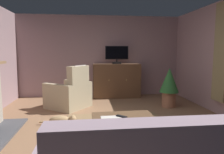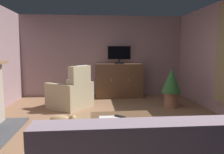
% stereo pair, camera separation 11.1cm
% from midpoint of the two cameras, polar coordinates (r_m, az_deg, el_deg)
% --- Properties ---
extents(ground_plane, '(5.72, 6.71, 0.04)m').
position_cam_midpoint_polar(ground_plane, '(3.92, 0.43, -14.72)').
color(ground_plane, '#936B4C').
extents(wall_back, '(5.72, 0.10, 2.57)m').
position_cam_midpoint_polar(wall_back, '(6.75, -2.07, 5.74)').
color(wall_back, gray).
rests_on(wall_back, ground_plane).
extents(curtain_panel_far, '(0.10, 0.44, 2.15)m').
position_cam_midpoint_polar(curtain_panel_far, '(5.10, 29.05, 5.89)').
color(curtain_panel_far, '#8E7F56').
extents(rug_central, '(2.00, 1.71, 0.01)m').
position_cam_midpoint_polar(rug_central, '(4.09, 2.13, -13.40)').
color(rug_central, '#8E704C').
rests_on(rug_central, ground_plane).
extents(tv_cabinet, '(1.46, 0.54, 1.05)m').
position_cam_midpoint_polar(tv_cabinet, '(6.51, 2.39, -1.19)').
color(tv_cabinet, '#402A1C').
rests_on(tv_cabinet, ground_plane).
extents(television, '(0.71, 0.20, 0.55)m').
position_cam_midpoint_polar(television, '(6.39, 2.49, 6.25)').
color(television, black).
rests_on(television, tv_cabinet).
extents(coffee_table, '(0.93, 0.53, 0.47)m').
position_cam_midpoint_polar(coffee_table, '(3.19, 3.63, -11.70)').
color(coffee_table, brown).
rests_on(coffee_table, ground_plane).
extents(tv_remote, '(0.16, 0.15, 0.02)m').
position_cam_midpoint_polar(tv_remote, '(3.11, 3.20, -10.81)').
color(tv_remote, black).
rests_on(tv_remote, coffee_table).
extents(folded_newspaper, '(0.30, 0.23, 0.01)m').
position_cam_midpoint_polar(folded_newspaper, '(3.07, 0.35, -11.24)').
color(folded_newspaper, silver).
rests_on(folded_newspaper, coffee_table).
extents(armchair_by_fireplace, '(1.25, 1.25, 1.10)m').
position_cam_midpoint_polar(armchair_by_fireplace, '(5.44, -10.53, -4.67)').
color(armchair_by_fireplace, tan).
rests_on(armchair_by_fireplace, ground_plane).
extents(potted_plant_leafy_by_curtain, '(0.49, 0.49, 1.02)m').
position_cam_midpoint_polar(potted_plant_leafy_by_curtain, '(5.53, 16.52, -2.14)').
color(potted_plant_leafy_by_curtain, '#99664C').
rests_on(potted_plant_leafy_by_curtain, ground_plane).
extents(cat, '(0.74, 0.24, 0.22)m').
position_cam_midpoint_polar(cat, '(4.25, -12.83, -11.40)').
color(cat, tan).
rests_on(cat, ground_plane).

